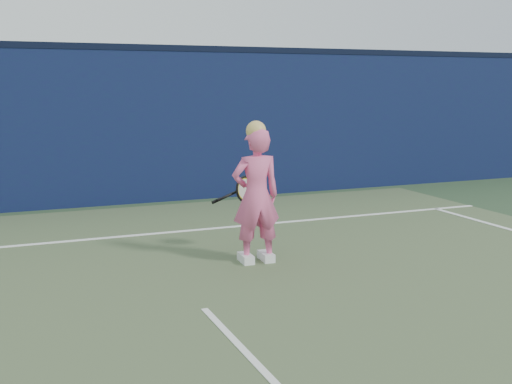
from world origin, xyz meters
name	(u,v)px	position (x,y,z in m)	size (l,w,h in m)	color
ground	(246,354)	(0.00, 0.00, 0.00)	(80.00, 80.00, 0.00)	#2D4429
backstop_wall	(101,128)	(0.00, 6.50, 1.25)	(24.00, 0.40, 2.50)	#0D1D3B
wall_cap	(98,47)	(0.00, 6.50, 2.55)	(24.00, 0.42, 0.10)	black
player	(256,195)	(1.01, 2.26, 0.76)	(0.56, 0.39, 1.57)	#EE5C93
racket	(243,190)	(1.04, 2.74, 0.74)	(0.59, 0.20, 0.32)	black
court_lines	(263,370)	(0.00, -0.33, 0.01)	(11.00, 12.04, 0.01)	white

